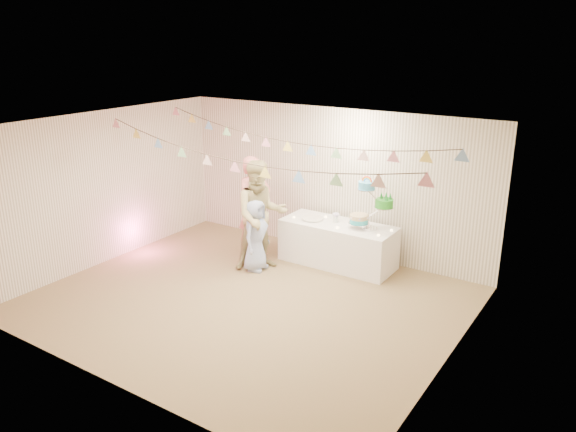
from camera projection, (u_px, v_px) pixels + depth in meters
The scene contains 25 objects.
floor at pixel (247, 301), 8.37m from camera, with size 6.00×6.00×0.00m, color brown.
ceiling at pixel (243, 127), 7.56m from camera, with size 6.00×6.00×0.00m, color white.
back_wall at pixel (331, 181), 9.95m from camera, with size 6.00×6.00×0.00m, color white.
front_wall at pixel (103, 280), 5.98m from camera, with size 6.00×6.00×0.00m, color white.
left_wall at pixel (105, 188), 9.53m from camera, with size 5.00×5.00×0.00m, color white.
right_wall at pixel (454, 264), 6.40m from camera, with size 5.00×5.00×0.00m, color white.
table at pixel (338, 244), 9.60m from camera, with size 1.95×0.78×0.73m, color white.
cake_stand at pixel (370, 204), 9.10m from camera, with size 0.74×0.44×0.83m, color silver, non-canonical shape.
cake_bottom at pixel (360, 222), 9.23m from camera, with size 0.31×0.31×0.15m, color #29B0C1, non-canonical shape.
cake_middle at pixel (383, 208), 9.10m from camera, with size 0.27×0.27×0.22m, color #208B1E, non-canonical shape.
cake_top_tier at pixel (367, 191), 9.04m from camera, with size 0.25×0.25×0.19m, color #47ADE1, non-canonical shape.
platter at pixel (313, 218), 9.68m from camera, with size 0.38×0.38×0.02m, color white.
posy at pixel (336, 216), 9.53m from camera, with size 0.15×0.15×0.17m, color white, non-canonical shape.
person_adult_a at pixel (254, 207), 9.82m from camera, with size 0.66×0.43×1.80m, color #DB7372.
person_adult_b at pixel (261, 215), 9.29m from camera, with size 0.90×0.70×1.85m, color tan.
person_child at pixel (256, 235), 9.30m from camera, with size 0.60×0.39×1.22m, color #9AAADA.
bunting_back at pixel (288, 134), 8.51m from camera, with size 5.60×1.10×0.40m, color pink, non-canonical shape.
bunting_front at pixel (234, 150), 7.49m from camera, with size 5.60×0.90×0.36m, color #72A5E5, non-canonical shape.
tealight_0 at pixel (294, 217), 9.78m from camera, with size 0.04×0.04×0.03m, color #FFD88C.
tealight_1 at pixel (326, 217), 9.80m from camera, with size 0.04×0.04×0.03m, color #FFD88C.
tealight_2 at pixel (337, 228), 9.25m from camera, with size 0.04×0.04×0.03m, color #FFD88C.
tealight_3 at pixel (363, 223), 9.47m from camera, with size 0.04×0.04×0.03m, color #FFD88C.
tealight_4 at pixel (379, 235), 8.91m from camera, with size 0.04×0.04×0.03m, color #FFD88C.
tealight_5 at pixel (392, 230), 9.13m from camera, with size 0.04×0.04×0.03m, color #FFD88C.
tealight_6 at pixel (318, 220), 9.60m from camera, with size 0.04×0.04×0.03m, color #FFD88C.
Camera 1 is at (4.65, -5.99, 3.81)m, focal length 35.00 mm.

